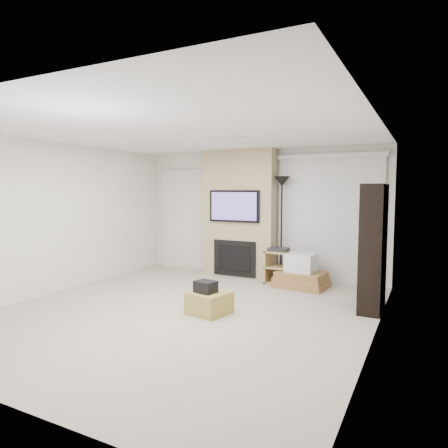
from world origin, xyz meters
The scene contains 15 objects.
floor centered at (0.00, 0.00, 0.00)m, with size 5.00×5.50×0.00m, color #B4A799.
ceiling centered at (0.00, 0.00, 2.50)m, with size 5.00×5.50×0.00m, color white.
wall_back centered at (0.00, 2.75, 1.25)m, with size 5.00×2.50×0.00m, color white.
wall_left centered at (-2.50, 0.00, 1.25)m, with size 5.50×2.50×0.00m, color white.
wall_right centered at (2.50, 0.00, 1.25)m, with size 5.50×2.50×0.00m, color white.
hvac_vent centered at (0.40, 0.80, 2.50)m, with size 0.35×0.18×0.01m, color silver.
ottoman centered at (0.35, 0.07, 0.15)m, with size 0.50×0.50×0.30m, color #A59043.
black_bag centered at (0.31, 0.04, 0.38)m, with size 0.28×0.22×0.16m, color black.
fireplace_wall centered at (-0.35, 2.54, 1.24)m, with size 1.50×0.47×2.50m.
entry_door centered at (-1.80, 2.71, 1.05)m, with size 1.02×0.11×2.14m.
vertical_blinds centered at (1.40, 2.70, 1.27)m, with size 1.98×0.10×2.37m.
floor_lamp centered at (0.56, 2.49, 1.55)m, with size 0.29×0.29×1.97m.
av_stand centered at (0.60, 2.22, 0.35)m, with size 0.45×0.38×0.66m.
box_stack centered at (1.05, 2.14, 0.23)m, with size 0.95×0.75×0.60m.
bookshelf centered at (2.34, 1.28, 0.90)m, with size 0.30×0.80×1.80m.
Camera 1 is at (3.01, -4.67, 1.72)m, focal length 32.00 mm.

